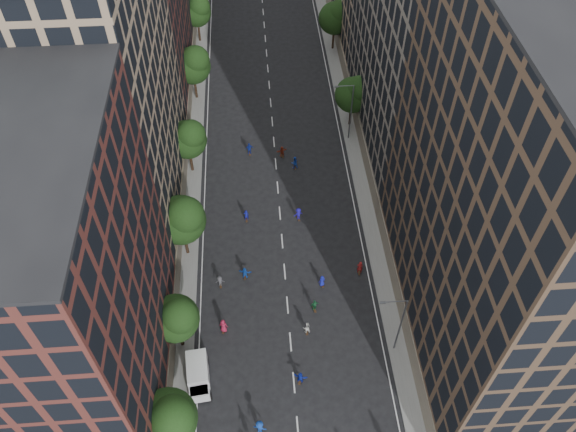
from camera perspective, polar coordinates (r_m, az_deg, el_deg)
name	(u,v)px	position (r m, az deg, el deg)	size (l,w,h in m)	color
ground	(276,166)	(76.22, -1.23, 5.07)	(240.00, 240.00, 0.00)	black
sidewalk_left	(189,134)	(82.29, -10.00, 8.22)	(4.00, 105.00, 0.15)	slate
sidewalk_right	(355,126)	(82.97, 6.87, 9.05)	(4.00, 105.00, 0.15)	slate
bldg_left_a	(56,293)	(48.73, -22.51, -7.24)	(14.00, 22.00, 30.00)	#53251F
bldg_left_b	(96,91)	(63.69, -18.94, 11.94)	(14.00, 26.00, 34.00)	#957C61
bldg_left_c	(128,7)	(84.33, -15.99, 19.71)	(14.00, 20.00, 28.00)	#53251F
bldg_right_a	(517,205)	(50.58, 22.20, 1.00)	(14.00, 30.00, 36.00)	#4C3829
bldg_right_b	(430,35)	(72.46, 14.26, 17.37)	(14.00, 28.00, 33.00)	#696157
tree_left_0	(169,418)	(51.11, -12.01, -19.48)	(5.20, 5.20, 8.83)	black
tree_left_1	(176,318)	(55.94, -11.26, -10.09)	(4.80, 4.80, 8.21)	black
tree_left_2	(182,219)	(62.37, -10.70, -0.26)	(5.60, 5.60, 9.45)	black
tree_left_3	(188,138)	(72.70, -10.08, 7.80)	(5.00, 5.00, 8.58)	black
tree_left_4	(193,64)	(85.27, -9.60, 14.98)	(5.40, 5.40, 9.08)	black
tree_left_5	(197,11)	(99.19, -9.20, 19.91)	(4.80, 4.80, 8.33)	black
tree_right_a	(354,93)	(79.73, 6.75, 12.27)	(5.00, 5.00, 8.39)	black
tree_right_b	(336,17)	(96.15, 4.90, 19.54)	(5.20, 5.20, 8.83)	black
streetlamp_near	(399,323)	(56.09, 11.20, -10.57)	(2.64, 0.22, 9.06)	#595B60
streetlamp_far	(350,109)	(77.61, 6.29, 10.73)	(2.64, 0.22, 9.06)	#595B60
cargo_van	(198,375)	(57.50, -9.11, -15.67)	(2.59, 4.76, 2.44)	white
skater_3	(260,428)	(55.23, -2.89, -20.68)	(1.24, 0.72, 1.93)	#123694
skater_5	(300,378)	(57.30, 1.25, -16.10)	(1.42, 0.45, 1.54)	#1428A8
skater_6	(223,326)	(60.14, -6.58, -11.04)	(0.92, 0.60, 1.88)	#A01A39
skater_7	(360,267)	(64.37, 7.30, -5.21)	(0.71, 0.46, 1.94)	maroon
skater_8	(307,328)	(59.82, 1.91, -11.29)	(0.80, 0.62, 1.64)	silver
skater_9	(220,281)	(63.44, -6.92, -6.62)	(0.99, 0.57, 1.53)	#434348
skater_10	(315,305)	(61.24, 2.71, -9.06)	(1.00, 0.42, 1.70)	#1B5A32
skater_11	(245,273)	(63.79, -4.40, -5.80)	(1.47, 0.47, 1.59)	blue
skater_12	(322,281)	(63.13, 3.47, -6.62)	(0.75, 0.49, 1.54)	#151CAC
skater_13	(246,215)	(69.13, -4.27, 0.06)	(0.61, 0.40, 1.68)	#11168F
skater_14	(294,163)	(75.33, 0.66, 5.42)	(0.91, 0.71, 1.87)	#173DBB
skater_15	(298,214)	(69.03, 1.05, 0.19)	(1.14, 0.66, 1.77)	#1B1298
skater_16	(249,149)	(77.55, -3.94, 6.81)	(1.09, 0.45, 1.85)	navy
skater_17	(282,152)	(77.15, -0.61, 6.55)	(1.48, 0.47, 1.60)	maroon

